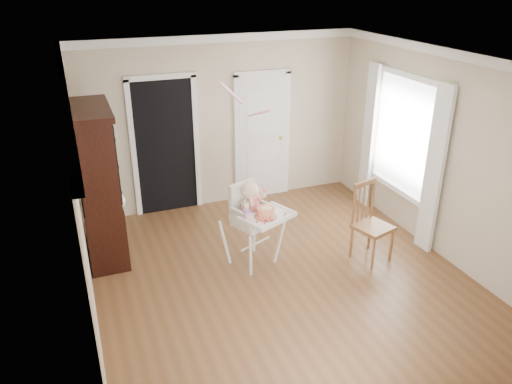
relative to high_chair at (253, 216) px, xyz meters
name	(u,v)px	position (x,y,z in m)	size (l,w,h in m)	color
floor	(283,279)	(0.21, -0.50, -0.70)	(5.00, 5.00, 0.00)	brown
ceiling	(288,61)	(0.21, -0.50, 2.00)	(5.00, 5.00, 0.00)	white
wall_back	(221,123)	(0.21, 2.00, 0.65)	(4.50, 4.50, 0.00)	beige
wall_left	(80,212)	(-2.04, -0.50, 0.65)	(5.00, 5.00, 0.00)	beige
wall_right	(444,156)	(2.46, -0.50, 0.65)	(5.00, 5.00, 0.00)	beige
crown_molding	(288,67)	(0.21, -0.50, 1.94)	(4.50, 5.00, 0.12)	white
doorway	(165,144)	(-0.69, 1.99, 0.41)	(1.06, 0.05, 2.22)	black
closet_door	(262,138)	(0.92, 1.98, 0.33)	(0.96, 0.09, 2.13)	white
window_right	(401,143)	(2.39, 0.30, 0.59)	(0.13, 1.84, 2.30)	white
high_chair	(253,216)	(0.00, 0.00, 0.00)	(0.90, 0.98, 1.13)	white
baby	(251,203)	(-0.01, 0.03, 0.18)	(0.39, 0.29, 0.53)	beige
cake	(266,213)	(0.08, -0.26, 0.15)	(0.29, 0.29, 0.13)	silver
sippy_cup	(246,215)	(-0.17, -0.26, 0.16)	(0.08, 0.08, 0.18)	pink
china_cabinet	(99,185)	(-1.77, 0.94, 0.33)	(0.54, 1.22, 2.05)	black
dining_chair	(371,224)	(1.51, -0.42, -0.20)	(0.54, 0.54, 1.07)	brown
streamer	(232,93)	(-0.29, -0.14, 1.63)	(0.03, 0.50, 0.02)	pink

